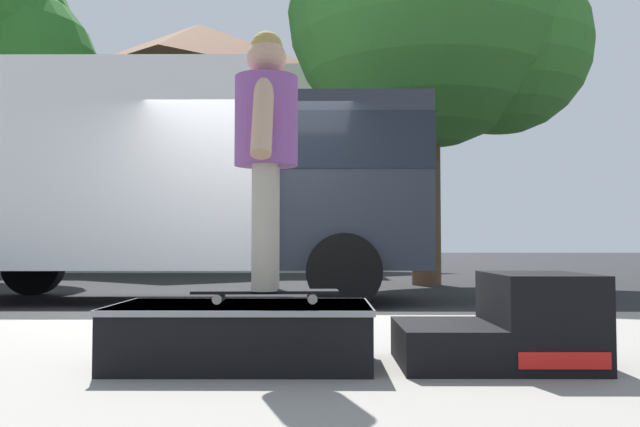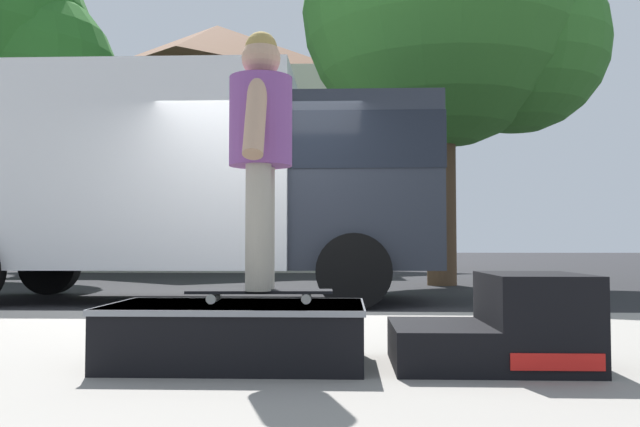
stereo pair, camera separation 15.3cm
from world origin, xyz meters
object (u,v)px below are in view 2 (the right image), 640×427
(kicker_ramp, at_px, (505,328))
(skateboard, at_px, (260,292))
(skate_box, at_px, (237,331))
(box_truck, at_px, (184,177))
(skater_kid, at_px, (261,137))
(street_tree_neighbour, at_px, (456,18))

(kicker_ramp, height_order, skateboard, kicker_ramp)
(kicker_ramp, distance_m, skateboard, 1.31)
(skate_box, height_order, box_truck, box_truck)
(kicker_ramp, xyz_separation_m, box_truck, (-3.06, 5.60, 1.38))
(skater_kid, bearing_deg, kicker_ramp, -2.60)
(skate_box, relative_size, skateboard, 1.71)
(kicker_ramp, xyz_separation_m, skater_kid, (-1.29, 0.06, 1.02))
(box_truck, xyz_separation_m, street_tree_neighbour, (4.37, 3.83, 3.46))
(skate_box, relative_size, skater_kid, 0.95)
(skate_box, xyz_separation_m, box_truck, (-1.66, 5.60, 1.41))
(box_truck, distance_m, street_tree_neighbour, 6.76)
(kicker_ramp, height_order, street_tree_neighbour, street_tree_neighbour)
(street_tree_neighbour, bearing_deg, box_truck, -138.78)
(skater_kid, xyz_separation_m, street_tree_neighbour, (2.60, 9.37, 3.82))
(skater_kid, distance_m, street_tree_neighbour, 10.44)
(skate_box, bearing_deg, kicker_ramp, -0.02)
(kicker_ramp, bearing_deg, skate_box, 179.98)
(street_tree_neighbour, bearing_deg, skateboard, -105.50)
(skate_box, xyz_separation_m, street_tree_neighbour, (2.71, 9.42, 4.86))
(skater_kid, bearing_deg, box_truck, 107.73)
(kicker_ramp, bearing_deg, box_truck, 118.69)
(box_truck, bearing_deg, skate_box, -73.52)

